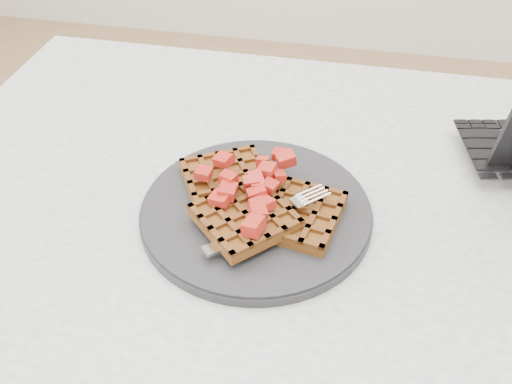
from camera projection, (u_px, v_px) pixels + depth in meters
table at (336, 273)px, 0.80m from camera, size 1.20×0.80×0.75m
plate at (256, 211)px, 0.72m from camera, size 0.29×0.29×0.02m
waffles at (256, 202)px, 0.70m from camera, size 0.23×0.22×0.03m
strawberry_pile at (256, 183)px, 0.69m from camera, size 0.15×0.15×0.02m
fork at (276, 223)px, 0.68m from camera, size 0.15×0.14×0.02m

